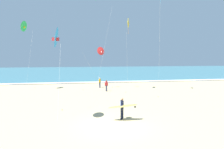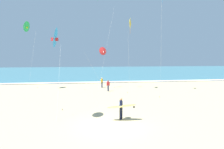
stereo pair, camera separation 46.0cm
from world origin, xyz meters
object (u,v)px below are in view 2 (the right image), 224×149
kite_diamond_golden_near (130,25)px  bystander_yellow_top (102,82)px  surfer_lead (121,107)px  kite_delta_emerald_distant (26,27)px  bystander_red_top (108,85)px  kite_delta_scarlet_high (103,51)px  kite_delta_cobalt_far (55,38)px

kite_diamond_golden_near → bystander_yellow_top: 9.80m
surfer_lead → bystander_yellow_top: size_ratio=1.43×
kite_delta_emerald_distant → bystander_red_top: bearing=-12.7°
kite_delta_emerald_distant → bystander_red_top: (11.35, -2.57, -8.27)m
bystander_yellow_top → surfer_lead: bearing=-90.5°
surfer_lead → kite_delta_scarlet_high: 16.75m
kite_delta_scarlet_high → bystander_yellow_top: 4.94m
kite_delta_cobalt_far → bystander_yellow_top: 17.89m
surfer_lead → kite_delta_scarlet_high: kite_delta_scarlet_high is taller
kite_delta_cobalt_far → bystander_yellow_top: bearing=73.0°
kite_delta_cobalt_far → kite_diamond_golden_near: bearing=56.5°
kite_diamond_golden_near → bystander_yellow_top: kite_diamond_golden_near is taller
surfer_lead → kite_delta_emerald_distant: 20.67m
kite_delta_scarlet_high → bystander_red_top: (0.42, -2.87, -4.90)m
kite_delta_cobalt_far → bystander_yellow_top: (5.00, 16.31, -5.40)m
surfer_lead → bystander_yellow_top: 16.70m
kite_delta_cobalt_far → bystander_red_top: 14.98m
bystander_red_top → kite_delta_cobalt_far: bearing=-113.4°
kite_diamond_golden_near → bystander_yellow_top: (-3.72, 3.15, -8.50)m
kite_diamond_golden_near → kite_delta_emerald_distant: (-14.53, 2.23, -0.23)m
kite_delta_cobalt_far → bystander_red_top: size_ratio=4.37×
kite_delta_cobalt_far → kite_delta_scarlet_high: 16.52m
kite_delta_cobalt_far → bystander_red_top: bearing=66.6°
kite_delta_scarlet_high → bystander_yellow_top: kite_delta_scarlet_high is taller
kite_delta_cobalt_far → bystander_red_top: (5.54, 12.82, -5.40)m
surfer_lead → kite_diamond_golden_near: kite_diamond_golden_near is taller
kite_delta_scarlet_high → bystander_yellow_top: bearing=101.2°
kite_delta_scarlet_high → surfer_lead: bearing=-91.0°
kite_diamond_golden_near → kite_delta_cobalt_far: size_ratio=1.48×
bystander_yellow_top → kite_diamond_golden_near: bearing=-40.2°
bystander_red_top → bystander_yellow_top: size_ratio=1.00×
surfer_lead → bystander_red_top: bearing=87.0°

